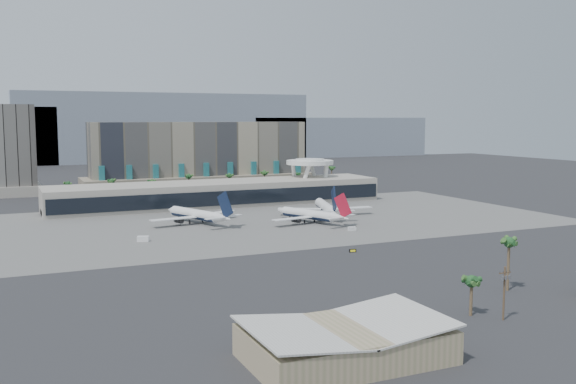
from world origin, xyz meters
name	(u,v)px	position (x,y,z in m)	size (l,w,h in m)	color
ground	(315,243)	(0.00, 0.00, 0.00)	(900.00, 900.00, 0.00)	#232326
apron_pad	(258,220)	(0.00, 55.00, 0.03)	(260.00, 130.00, 0.06)	#5B5B59
mountain_ridge	(135,132)	(27.88, 470.00, 29.89)	(680.00, 60.00, 70.00)	gray
hotel	(201,164)	(10.00, 174.41, 16.81)	(140.00, 30.00, 42.00)	gray
office_tower	(11,155)	(-95.00, 200.00, 22.94)	(30.00, 30.00, 52.00)	black
terminal	(218,192)	(0.00, 109.84, 6.52)	(170.00, 32.50, 14.50)	#B7B0A1
saucer_structure	(310,165)	(55.00, 116.00, 18.45)	(26.00, 26.00, 21.89)	white
palm_row	(211,178)	(7.00, 145.00, 10.50)	(157.80, 2.80, 13.10)	brown
hangar_left	(345,343)	(-45.00, -102.00, 3.20)	(36.65, 22.60, 7.55)	#978D64
utility_pole	(505,288)	(-2.00, -96.09, 7.14)	(3.20, 0.85, 12.00)	#4C3826
airliner_left	(197,214)	(-26.29, 58.17, 3.84)	(40.67, 41.98, 15.23)	white
airliner_centre	(311,214)	(18.14, 39.90, 3.58)	(37.72, 38.89, 14.21)	white
airliner_right	(326,207)	(33.22, 55.16, 3.93)	(42.30, 43.80, 15.59)	white
service_vehicle_a	(143,239)	(-55.45, 27.27, 1.00)	(4.08, 2.00, 2.00)	white
service_vehicle_b	(352,229)	(24.39, 15.98, 0.79)	(3.06, 1.75, 1.57)	silver
taxiway_sign	(353,251)	(3.94, -19.97, 0.54)	(2.43, 0.80, 1.10)	black
near_palm_a	(471,287)	(-6.32, -90.48, 6.49)	(6.00, 6.00, 9.27)	brown
near_palm_b	(509,248)	(16.43, -77.58, 11.12)	(6.00, 6.00, 14.00)	brown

